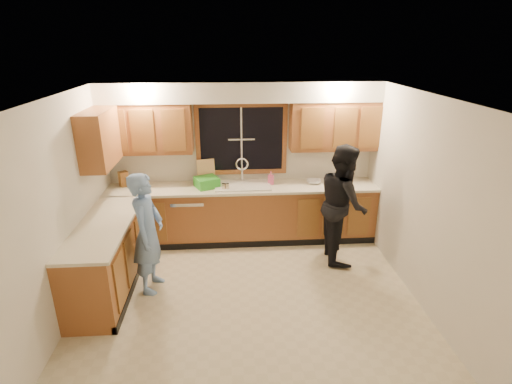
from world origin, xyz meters
TOP-DOWN VIEW (x-y plane):
  - floor at (0.00, 0.00)m, footprint 4.20×4.20m
  - ceiling at (0.00, 0.00)m, footprint 4.20×4.20m
  - wall_back at (0.00, 1.90)m, footprint 4.20×0.00m
  - wall_left at (-2.10, 0.00)m, footprint 0.00×3.80m
  - wall_right at (2.10, 0.00)m, footprint 0.00×3.80m
  - base_cabinets_back at (0.00, 1.60)m, footprint 4.20×0.60m
  - base_cabinets_left at (-1.80, 0.35)m, footprint 0.60×1.90m
  - countertop_back at (0.00, 1.58)m, footprint 4.20×0.63m
  - countertop_left at (-1.79, 0.35)m, footprint 0.63×1.90m
  - upper_cabinets_left at (-1.43, 1.73)m, footprint 1.35×0.33m
  - upper_cabinets_right at (1.43, 1.73)m, footprint 1.35×0.33m
  - upper_cabinets_return at (-1.94, 1.12)m, footprint 0.33×0.90m
  - soffit at (0.00, 1.72)m, footprint 4.20×0.35m
  - window_frame at (0.00, 1.89)m, footprint 1.44×0.03m
  - sink at (0.00, 1.60)m, footprint 0.86×0.52m
  - dishwasher at (-0.85, 1.59)m, footprint 0.60×0.56m
  - stove at (-1.80, -0.22)m, footprint 0.58×0.75m
  - man at (-1.25, 0.31)m, footprint 0.46×0.63m
  - woman at (1.41, 0.92)m, footprint 0.69×0.87m
  - knife_block at (-1.85, 1.74)m, footprint 0.17×0.16m
  - cutting_board at (-0.57, 1.82)m, footprint 0.30×0.17m
  - dish_crate at (-0.56, 1.60)m, footprint 0.43×0.42m
  - soap_bottle at (0.45, 1.67)m, footprint 0.10×0.10m
  - bowl at (1.13, 1.65)m, footprint 0.25×0.25m
  - can_left at (-0.30, 1.44)m, footprint 0.07×0.07m
  - can_right at (-0.24, 1.44)m, footprint 0.07×0.07m

SIDE VIEW (x-z plane):
  - floor at x=0.00m, z-range 0.00..0.00m
  - dishwasher at x=-0.85m, z-range 0.00..0.82m
  - base_cabinets_back at x=0.00m, z-range 0.00..0.88m
  - base_cabinets_left at x=-1.80m, z-range 0.00..0.88m
  - stove at x=-1.80m, z-range 0.00..0.90m
  - man at x=-1.25m, z-range 0.00..1.59m
  - sink at x=0.00m, z-range 0.58..1.15m
  - woman at x=1.41m, z-range 0.00..1.73m
  - countertop_back at x=0.00m, z-range 0.88..0.92m
  - countertop_left at x=-1.79m, z-range 0.88..0.92m
  - bowl at x=1.13m, z-range 0.92..0.98m
  - can_left at x=-0.30m, z-range 0.92..1.03m
  - can_right at x=-0.24m, z-range 0.92..1.03m
  - dish_crate at x=-0.56m, z-range 0.92..1.07m
  - soap_bottle at x=0.45m, z-range 0.92..1.13m
  - knife_block at x=-1.85m, z-range 0.92..1.16m
  - cutting_board at x=-0.57m, z-range 0.92..1.30m
  - wall_back at x=0.00m, z-range -0.85..3.35m
  - wall_left at x=-2.10m, z-range -0.65..3.15m
  - wall_right at x=2.10m, z-range -0.65..3.15m
  - window_frame at x=0.00m, z-range 1.03..2.17m
  - upper_cabinets_left at x=-1.43m, z-range 1.45..2.20m
  - upper_cabinets_right at x=1.43m, z-range 1.45..2.20m
  - upper_cabinets_return at x=-1.94m, z-range 1.45..2.20m
  - soffit at x=0.00m, z-range 2.20..2.50m
  - ceiling at x=0.00m, z-range 2.50..2.50m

